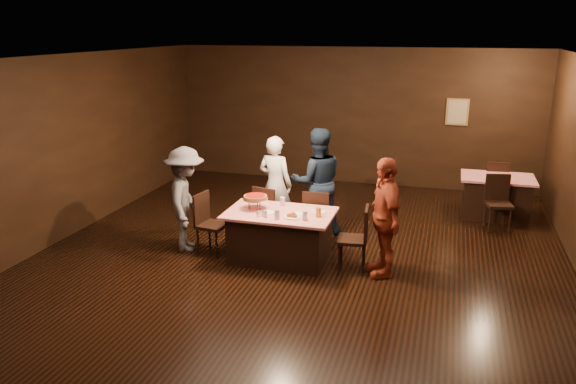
{
  "coord_description": "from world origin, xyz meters",
  "views": [
    {
      "loc": [
        2.07,
        -7.26,
        3.43
      ],
      "look_at": [
        -0.22,
        0.59,
        1.0
      ],
      "focal_mm": 35.0,
      "sensor_mm": 36.0,
      "label": 1
    }
  ],
  "objects_px": {
    "pizza_stand": "(255,197)",
    "glass_back": "(282,202)",
    "diner_red_shirt": "(384,217)",
    "glass_amber": "(318,212)",
    "chair_end_left": "(212,224)",
    "chair_end_right": "(352,238)",
    "diner_grey_knit": "(186,199)",
    "main_table": "(280,236)",
    "chair_far_right": "(317,217)",
    "chair_back_near": "(499,203)",
    "back_table": "(496,197)",
    "diner_white_jacket": "(275,184)",
    "diner_navy_hoodie": "(317,182)",
    "glass_front_left": "(277,214)",
    "chair_far_left": "(270,213)",
    "chair_back_far": "(494,184)",
    "glass_front_right": "(305,216)",
    "plate_empty": "(318,212)"
  },
  "relations": [
    {
      "from": "chair_far_left",
      "to": "diner_white_jacket",
      "type": "xyz_separation_m",
      "value": [
        -0.05,
        0.45,
        0.36
      ]
    },
    {
      "from": "diner_red_shirt",
      "to": "glass_front_left",
      "type": "xyz_separation_m",
      "value": [
        -1.5,
        -0.25,
        -0.02
      ]
    },
    {
      "from": "diner_white_jacket",
      "to": "main_table",
      "type": "bearing_deg",
      "value": 122.35
    },
    {
      "from": "main_table",
      "to": "chair_back_far",
      "type": "distance_m",
      "value": 4.9
    },
    {
      "from": "chair_far_left",
      "to": "chair_far_right",
      "type": "bearing_deg",
      "value": -165.83
    },
    {
      "from": "pizza_stand",
      "to": "glass_back",
      "type": "xyz_separation_m",
      "value": [
        0.35,
        0.25,
        -0.11
      ]
    },
    {
      "from": "chair_far_right",
      "to": "glass_amber",
      "type": "relative_size",
      "value": 6.79
    },
    {
      "from": "diner_red_shirt",
      "to": "pizza_stand",
      "type": "bearing_deg",
      "value": -116.57
    },
    {
      "from": "chair_back_far",
      "to": "pizza_stand",
      "type": "distance_m",
      "value": 5.16
    },
    {
      "from": "glass_front_left",
      "to": "glass_back",
      "type": "bearing_deg",
      "value": 99.46
    },
    {
      "from": "chair_far_right",
      "to": "diner_red_shirt",
      "type": "height_order",
      "value": "diner_red_shirt"
    },
    {
      "from": "chair_end_left",
      "to": "plate_empty",
      "type": "height_order",
      "value": "chair_end_left"
    },
    {
      "from": "diner_grey_knit",
      "to": "pizza_stand",
      "type": "height_order",
      "value": "diner_grey_knit"
    },
    {
      "from": "back_table",
      "to": "glass_back",
      "type": "relative_size",
      "value": 9.29
    },
    {
      "from": "chair_back_near",
      "to": "diner_grey_knit",
      "type": "relative_size",
      "value": 0.57
    },
    {
      "from": "chair_back_far",
      "to": "diner_red_shirt",
      "type": "distance_m",
      "value": 4.1
    },
    {
      "from": "chair_far_right",
      "to": "diner_grey_knit",
      "type": "height_order",
      "value": "diner_grey_knit"
    },
    {
      "from": "chair_far_right",
      "to": "glass_amber",
      "type": "xyz_separation_m",
      "value": [
        0.2,
        -0.8,
        0.37
      ]
    },
    {
      "from": "pizza_stand",
      "to": "glass_front_left",
      "type": "height_order",
      "value": "pizza_stand"
    },
    {
      "from": "chair_far_left",
      "to": "glass_back",
      "type": "distance_m",
      "value": 0.68
    },
    {
      "from": "diner_grey_knit",
      "to": "chair_back_far",
      "type": "bearing_deg",
      "value": -71.75
    },
    {
      "from": "diner_white_jacket",
      "to": "pizza_stand",
      "type": "bearing_deg",
      "value": 104.3
    },
    {
      "from": "diner_white_jacket",
      "to": "pizza_stand",
      "type": "xyz_separation_m",
      "value": [
        0.05,
        -1.15,
        0.11
      ]
    },
    {
      "from": "chair_back_near",
      "to": "glass_front_left",
      "type": "relative_size",
      "value": 6.79
    },
    {
      "from": "chair_far_right",
      "to": "main_table",
      "type": "bearing_deg",
      "value": 58.63
    },
    {
      "from": "diner_white_jacket",
      "to": "glass_back",
      "type": "relative_size",
      "value": 11.97
    },
    {
      "from": "main_table",
      "to": "diner_grey_knit",
      "type": "height_order",
      "value": "diner_grey_knit"
    },
    {
      "from": "chair_end_right",
      "to": "diner_navy_hoodie",
      "type": "height_order",
      "value": "diner_navy_hoodie"
    },
    {
      "from": "main_table",
      "to": "glass_amber",
      "type": "xyz_separation_m",
      "value": [
        0.6,
        -0.05,
        0.46
      ]
    },
    {
      "from": "main_table",
      "to": "chair_end_right",
      "type": "xyz_separation_m",
      "value": [
        1.1,
        0.0,
        0.09
      ]
    },
    {
      "from": "chair_far_left",
      "to": "diner_red_shirt",
      "type": "xyz_separation_m",
      "value": [
        1.95,
        -0.8,
        0.38
      ]
    },
    {
      "from": "glass_back",
      "to": "diner_red_shirt",
      "type": "bearing_deg",
      "value": -12.33
    },
    {
      "from": "plate_empty",
      "to": "chair_end_left",
      "type": "bearing_deg",
      "value": -174.81
    },
    {
      "from": "diner_red_shirt",
      "to": "glass_amber",
      "type": "bearing_deg",
      "value": -113.62
    },
    {
      "from": "diner_white_jacket",
      "to": "chair_end_right",
      "type": "bearing_deg",
      "value": 154.05
    },
    {
      "from": "chair_back_near",
      "to": "diner_red_shirt",
      "type": "xyz_separation_m",
      "value": [
        -1.7,
        -2.42,
        0.38
      ]
    },
    {
      "from": "glass_amber",
      "to": "glass_back",
      "type": "bearing_deg",
      "value": 151.7
    },
    {
      "from": "glass_front_left",
      "to": "glass_amber",
      "type": "distance_m",
      "value": 0.6
    },
    {
      "from": "back_table",
      "to": "chair_end_right",
      "type": "relative_size",
      "value": 1.37
    },
    {
      "from": "glass_back",
      "to": "glass_front_left",
      "type": "bearing_deg",
      "value": -80.54
    },
    {
      "from": "back_table",
      "to": "glass_amber",
      "type": "distance_m",
      "value": 4.12
    },
    {
      "from": "main_table",
      "to": "diner_white_jacket",
      "type": "xyz_separation_m",
      "value": [
        -0.45,
        1.2,
        0.45
      ]
    },
    {
      "from": "chair_end_left",
      "to": "chair_end_right",
      "type": "bearing_deg",
      "value": -81.45
    },
    {
      "from": "back_table",
      "to": "chair_end_left",
      "type": "bearing_deg",
      "value": -144.83
    },
    {
      "from": "back_table",
      "to": "glass_front_right",
      "type": "xyz_separation_m",
      "value": [
        -2.8,
        -3.32,
        0.46
      ]
    },
    {
      "from": "diner_red_shirt",
      "to": "glass_amber",
      "type": "height_order",
      "value": "diner_red_shirt"
    },
    {
      "from": "glass_amber",
      "to": "chair_far_right",
      "type": "bearing_deg",
      "value": 104.04
    },
    {
      "from": "chair_back_near",
      "to": "glass_back",
      "type": "bearing_deg",
      "value": -159.32
    },
    {
      "from": "chair_far_left",
      "to": "main_table",
      "type": "bearing_deg",
      "value": 132.24
    },
    {
      "from": "chair_back_far",
      "to": "diner_grey_knit",
      "type": "relative_size",
      "value": 0.57
    }
  ]
}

